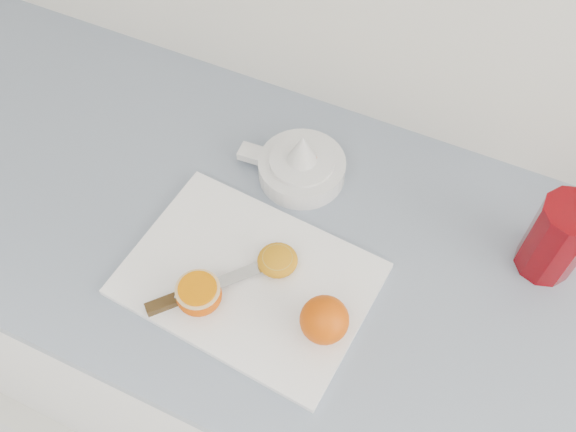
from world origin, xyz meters
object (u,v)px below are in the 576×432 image
(cutting_board, at_px, (248,279))
(red_tumbler, at_px, (556,241))
(counter, at_px, (349,372))
(citrus_juicer, at_px, (301,165))
(half_orange, at_px, (199,295))

(cutting_board, relative_size, red_tumbler, 2.52)
(counter, distance_m, citrus_juicer, 0.52)
(cutting_board, relative_size, citrus_juicer, 1.95)
(cutting_board, xyz_separation_m, half_orange, (-0.05, -0.07, 0.03))
(cutting_board, distance_m, citrus_juicer, 0.22)
(counter, relative_size, half_orange, 34.37)
(half_orange, bearing_deg, counter, 37.62)
(citrus_juicer, xyz_separation_m, red_tumbler, (0.41, 0.00, 0.04))
(cutting_board, distance_m, half_orange, 0.08)
(citrus_juicer, distance_m, red_tumbler, 0.42)
(cutting_board, xyz_separation_m, red_tumbler, (0.40, 0.22, 0.06))
(red_tumbler, bearing_deg, cutting_board, -151.11)
(counter, relative_size, cutting_board, 6.36)
(red_tumbler, bearing_deg, half_orange, -147.30)
(half_orange, bearing_deg, cutting_board, 55.00)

